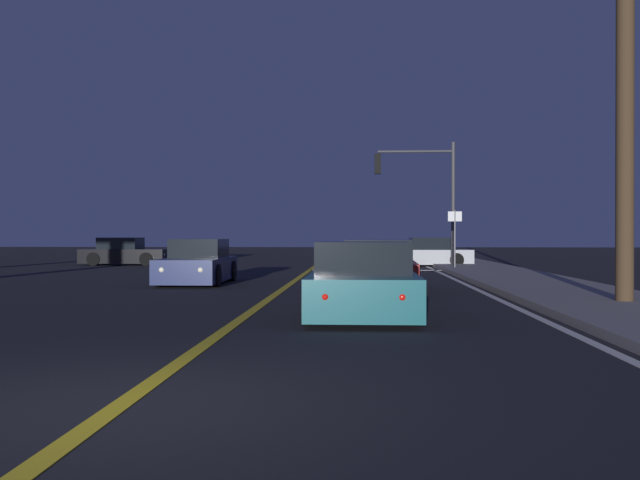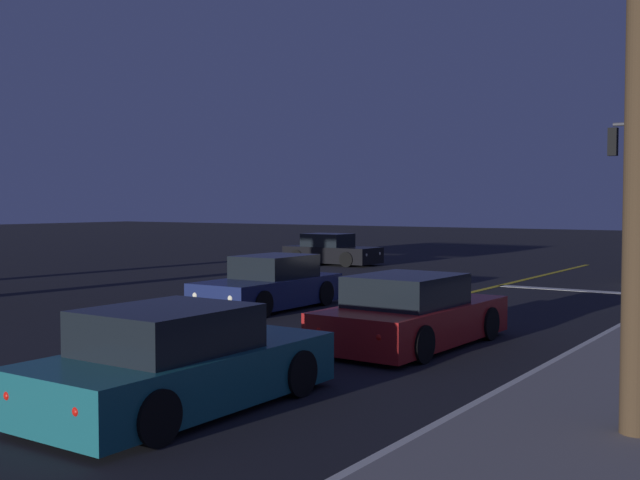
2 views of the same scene
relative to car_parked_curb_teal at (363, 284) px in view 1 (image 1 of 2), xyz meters
name	(u,v)px [view 1 (image 1 of 2)]	position (x,y,z in m)	size (l,w,h in m)	color
ground_plane	(121,405)	(-2.11, -6.84, -0.58)	(160.00, 160.00, 0.00)	black
sidewalk_right	(553,289)	(4.92, 5.69, -0.51)	(3.20, 45.12, 0.15)	gray
lane_line_center	(281,290)	(-2.11, 5.69, -0.58)	(0.20, 42.61, 0.01)	gold
lane_line_edge_right	(481,291)	(3.07, 5.69, -0.58)	(0.16, 42.61, 0.01)	silver
stop_bar	(375,270)	(0.61, 16.72, -0.58)	(5.43, 0.50, 0.01)	silver
car_parked_curb_teal	(363,284)	(0.00, 0.00, 0.00)	(1.98, 4.35, 1.34)	#195960
car_distant_tail_silver	(427,254)	(3.12, 20.62, 0.00)	(4.28, 1.94, 1.34)	#B2B5BA
car_side_waiting_red	(378,269)	(0.43, 5.65, 0.00)	(2.09, 4.49, 1.34)	maroon
car_far_approaching_black	(125,253)	(-11.44, 21.06, 0.00)	(4.18, 1.90, 1.34)	black
car_following_oncoming_navy	(198,264)	(-4.89, 8.24, 0.00)	(1.85, 4.34, 1.34)	navy
traffic_signal_near_right	(424,185)	(2.84, 19.02, 3.13)	(3.58, 0.28, 5.59)	#38383D
utility_pole_right	(625,42)	(5.22, 1.64, 4.73)	(1.84, 0.35, 10.30)	#42301E
street_sign_corner	(455,230)	(3.82, 16.22, 1.07)	(0.56, 0.06, 2.47)	slate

